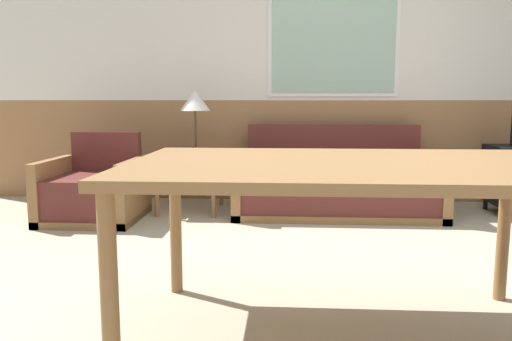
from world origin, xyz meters
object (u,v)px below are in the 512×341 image
couch (335,187)px  armchair (95,192)px  side_table (190,162)px  table_lamp (195,102)px  dining_table (350,177)px

couch → armchair: bearing=-169.4°
side_table → armchair: bearing=-153.7°
armchair → table_lamp: bearing=15.9°
couch → table_lamp: bearing=176.5°
side_table → dining_table: bearing=-64.9°
table_lamp → dining_table: size_ratio=0.32×
armchair → couch: bearing=-4.2°
couch → side_table: bearing=-179.2°
armchair → dining_table: bearing=-62.3°
couch → side_table: size_ratio=3.22×
table_lamp → dining_table: 2.75m
couch → side_table: couch is taller
armchair → dining_table: dining_table is taller
side_table → table_lamp: 0.55m
side_table → table_lamp: table_lamp is taller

